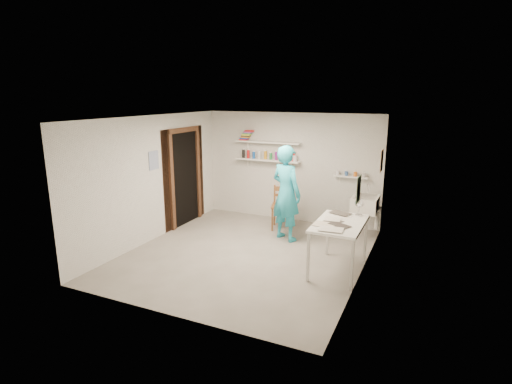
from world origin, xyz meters
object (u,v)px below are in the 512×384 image
at_px(belfast_sink, 365,204).
at_px(wall_clock, 286,175).
at_px(man, 286,193).
at_px(work_table, 339,247).
at_px(wooden_chair, 283,206).
at_px(desk_lamp, 359,203).

distance_m(belfast_sink, wall_clock, 1.64).
height_order(man, work_table, man).
relative_size(wooden_chair, work_table, 0.81).
bearing_deg(belfast_sink, wall_clock, -161.38).
distance_m(man, desk_lamp, 1.57).
bearing_deg(wall_clock, belfast_sink, 42.10).
distance_m(wall_clock, desk_lamp, 1.74).
height_order(work_table, desk_lamp, desk_lamp).
height_order(man, wall_clock, man).
height_order(wall_clock, desk_lamp, wall_clock).
bearing_deg(man, desk_lamp, -176.22).
distance_m(work_table, desk_lamp, 0.82).
bearing_deg(wooden_chair, man, -79.65).
bearing_deg(man, wooden_chair, -40.88).
relative_size(wall_clock, wooden_chair, 0.33).
distance_m(wooden_chair, desk_lamp, 2.14).
bearing_deg(man, work_table, 164.84).
height_order(man, desk_lamp, man).
bearing_deg(belfast_sink, man, -153.26).
bearing_deg(wooden_chair, wall_clock, -78.51).
bearing_deg(work_table, desk_lamp, 67.58).
distance_m(belfast_sink, wooden_chair, 1.68).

